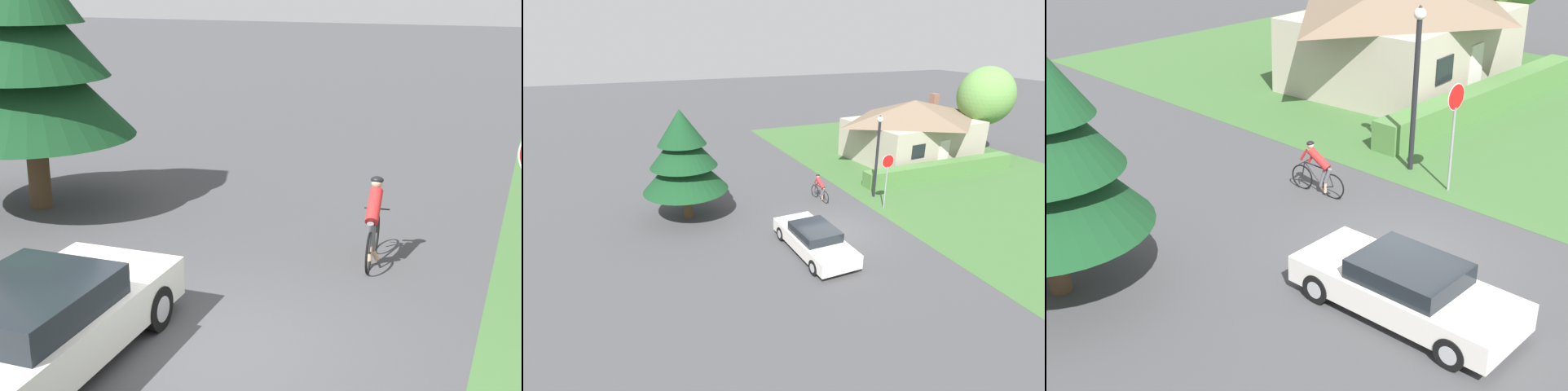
{
  "view_description": "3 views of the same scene",
  "coord_description": "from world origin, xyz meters",
  "views": [
    {
      "loc": [
        3.7,
        -7.63,
        4.62
      ],
      "look_at": [
        -0.71,
        3.69,
        0.98
      ],
      "focal_mm": 50.0,
      "sensor_mm": 36.0,
      "label": 1
    },
    {
      "loc": [
        -8.77,
        -14.86,
        8.69
      ],
      "look_at": [
        -1.25,
        2.95,
        0.96
      ],
      "focal_mm": 28.0,
      "sensor_mm": 36.0,
      "label": 2
    },
    {
      "loc": [
        -11.59,
        -8.26,
        8.13
      ],
      "look_at": [
        -0.83,
        2.15,
        1.16
      ],
      "focal_mm": 50.0,
      "sensor_mm": 36.0,
      "label": 3
    }
  ],
  "objects": [
    {
      "name": "sedan_left_lane",
      "position": [
        -1.68,
        -1.33,
        0.6
      ],
      "size": [
        1.95,
        4.63,
        1.2
      ],
      "rotation": [
        0.0,
        0.0,
        1.6
      ],
      "color": "silver",
      "rests_on": "ground"
    },
    {
      "name": "stop_sign",
      "position": [
        3.85,
        1.39,
        2.09
      ],
      "size": [
        0.71,
        0.07,
        2.97
      ],
      "rotation": [
        0.0,
        0.0,
        3.12
      ],
      "color": "gray",
      "rests_on": "ground"
    },
    {
      "name": "hedge_row",
      "position": [
        10.42,
        4.33,
        0.48
      ],
      "size": [
        11.46,
        0.9,
        0.96
      ],
      "primitive_type": "cube",
      "color": "#4C7A3D",
      "rests_on": "ground"
    },
    {
      "name": "conifer_tall_near",
      "position": [
        -5.92,
        4.31,
        3.2
      ],
      "size": [
        4.12,
        4.12,
        5.46
      ],
      "color": "#4C3823",
      "rests_on": "ground"
    },
    {
      "name": "deciduous_tree_right",
      "position": [
        17.07,
        7.7,
        4.34
      ],
      "size": [
        4.07,
        4.07,
        6.48
      ],
      "color": "#4C3823",
      "rests_on": "ground"
    },
    {
      "name": "grass_verge_right",
      "position": [
        11.23,
        4.0,
        0.01
      ],
      "size": [
        16.0,
        36.0,
        0.01
      ],
      "primitive_type": "cube",
      "color": "#3D6633",
      "rests_on": "ground"
    },
    {
      "name": "street_lamp",
      "position": [
        4.33,
        3.01,
        2.87
      ],
      "size": [
        0.34,
        0.34,
        4.67
      ],
      "color": "black",
      "rests_on": "ground"
    },
    {
      "name": "cottage_house",
      "position": [
        11.38,
        8.68,
        2.19
      ],
      "size": [
        9.78,
        7.52,
        4.46
      ],
      "rotation": [
        0.0,
        0.0,
        0.09
      ],
      "color": "#B2A893",
      "rests_on": "ground"
    },
    {
      "name": "cyclist",
      "position": [
        1.28,
        3.8,
        0.7
      ],
      "size": [
        0.44,
        1.73,
        1.45
      ],
      "rotation": [
        0.0,
        0.0,
        1.67
      ],
      "color": "black",
      "rests_on": "ground"
    },
    {
      "name": "ground_plane",
      "position": [
        0.0,
        0.0,
        0.0
      ],
      "size": [
        140.0,
        140.0,
        0.0
      ],
      "primitive_type": "plane",
      "color": "#424244"
    }
  ]
}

